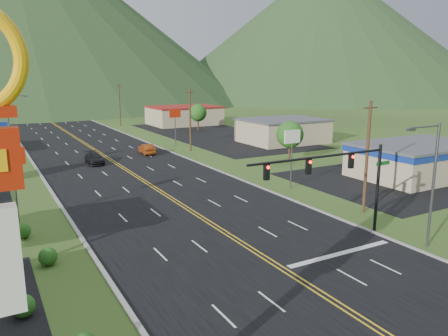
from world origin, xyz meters
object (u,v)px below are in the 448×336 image
traffic_signal (340,172)px  streetlight_east (431,177)px  streetlight_west (10,118)px  car_dark_mid (94,159)px  car_red_far (147,149)px

traffic_signal → streetlight_east: streetlight_east is taller
streetlight_west → car_dark_mid: (9.02, -18.12, -4.44)m
traffic_signal → car_dark_mid: size_ratio=2.56×
streetlight_east → car_red_far: 46.04m
streetlight_east → streetlight_west: bearing=110.9°
streetlight_east → car_red_far: bearing=96.2°
traffic_signal → streetlight_east: (4.70, -4.00, -0.15)m
streetlight_west → car_red_far: bearing=-38.8°
traffic_signal → streetlight_west: bearing=108.0°
streetlight_west → car_dark_mid: bearing=-63.5°
car_red_far → traffic_signal: bearing=94.3°
car_dark_mid → car_red_far: 9.64m
streetlight_east → car_dark_mid: (-13.84, 41.88, -4.44)m
car_dark_mid → streetlight_west: bearing=118.8°
streetlight_west → car_dark_mid: 20.72m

